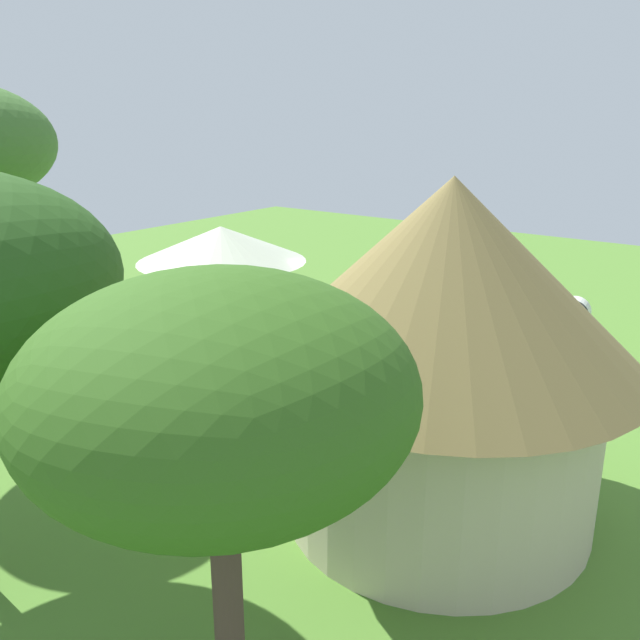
{
  "coord_description": "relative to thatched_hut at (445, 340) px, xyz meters",
  "views": [
    {
      "loc": [
        -7.46,
        11.92,
        5.42
      ],
      "look_at": [
        0.97,
        0.6,
        1.0
      ],
      "focal_mm": 38.09,
      "sensor_mm": 36.0,
      "label": 1
    }
  ],
  "objects": [
    {
      "name": "patio_chair_near_lawn",
      "position": [
        6.67,
        -1.44,
        -2.04
      ],
      "size": [
        0.47,
        0.46,
        0.9
      ],
      "rotation": [
        0.0,
        0.0,
        -3.23
      ],
      "color": "white",
      "rests_on": "ground_plane"
    },
    {
      "name": "acacia_tree_right_background",
      "position": [
        -0.34,
        4.41,
        0.87
      ],
      "size": [
        2.96,
        2.96,
        4.34
      ],
      "color": "#49352F",
      "rests_on": "ground_plane"
    },
    {
      "name": "guest_beside_umbrella",
      "position": [
        8.16,
        -3.25,
        -1.59
      ],
      "size": [
        0.58,
        0.23,
        1.62
      ],
      "rotation": [
        0.0,
        0.0,
        0.08
      ],
      "color": "#252422",
      "rests_on": "ground_plane"
    },
    {
      "name": "zebra_by_umbrella",
      "position": [
        3.23,
        -2.88,
        -1.63
      ],
      "size": [
        2.02,
        1.25,
        1.46
      ],
      "rotation": [
        0.0,
        0.0,
        1.11
      ],
      "color": "silver",
      "rests_on": "ground_plane"
    },
    {
      "name": "ground_plane",
      "position": [
        3.81,
        -4.31,
        -2.56
      ],
      "size": [
        36.0,
        36.0,
        0.0
      ],
      "primitive_type": "plane",
      "color": "#50802D"
    },
    {
      "name": "zebra_nearest_camera",
      "position": [
        4.38,
        -6.28,
        -1.61
      ],
      "size": [
        2.19,
        1.03,
        1.49
      ],
      "rotation": [
        0.0,
        0.0,
        1.85
      ],
      "color": "silver",
      "rests_on": "ground_plane"
    },
    {
      "name": "striped_lounge_chair",
      "position": [
        1.56,
        -4.15,
        -2.31
      ],
      "size": [
        0.86,
        0.97,
        0.61
      ],
      "rotation": [
        0.0,
        0.0,
        0.53
      ],
      "color": "#D2564B",
      "rests_on": "ground_plane"
    },
    {
      "name": "standing_watcher",
      "position": [
        2.59,
        -5.48,
        -1.54
      ],
      "size": [
        0.42,
        0.52,
        1.69
      ],
      "rotation": [
        0.0,
        0.0,
        -1.01
      ],
      "color": "black",
      "rests_on": "ground_plane"
    },
    {
      "name": "thatched_hut",
      "position": [
        0.0,
        0.0,
        0.0
      ],
      "size": [
        5.08,
        5.08,
        4.65
      ],
      "rotation": [
        0.0,
        0.0,
        6.22
      ],
      "color": "#C5B797",
      "rests_on": "ground_plane"
    },
    {
      "name": "patio_dining_table",
      "position": [
        6.57,
        -2.59,
        -1.91
      ],
      "size": [
        1.25,
        0.94,
        0.74
      ],
      "rotation": [
        0.0,
        0.0,
        0.01
      ],
      "color": "silver",
      "rests_on": "ground_plane"
    },
    {
      "name": "patio_chair_near_hut",
      "position": [
        5.43,
        -2.42,
        -2.04
      ],
      "size": [
        0.48,
        0.5,
        0.9
      ],
      "rotation": [
        0.0,
        0.0,
        -1.72
      ],
      "color": "white",
      "rests_on": "ground_plane"
    },
    {
      "name": "zebra_toward_hut",
      "position": [
        0.36,
        -6.75,
        -1.52
      ],
      "size": [
        0.89,
        2.2,
        1.58
      ],
      "rotation": [
        0.0,
        0.0,
        0.14
      ],
      "color": "silver",
      "rests_on": "ground_plane"
    },
    {
      "name": "patio_chair_west_end",
      "position": [
        7.72,
        -2.54,
        -2.04
      ],
      "size": [
        0.44,
        0.46,
        0.9
      ],
      "rotation": [
        0.0,
        0.0,
        -4.67
      ],
      "color": "silver",
      "rests_on": "ground_plane"
    },
    {
      "name": "shade_umbrella",
      "position": [
        6.57,
        -2.59,
        0.08
      ],
      "size": [
        3.62,
        3.62,
        3.02
      ],
      "color": "brown",
      "rests_on": "ground_plane"
    },
    {
      "name": "guest_behind_table",
      "position": [
        8.3,
        -1.74,
        -1.63
      ],
      "size": [
        0.55,
        0.26,
        1.55
      ],
      "rotation": [
        0.0,
        0.0,
        2.98
      ],
      "color": "black",
      "rests_on": "ground_plane"
    },
    {
      "name": "patio_chair_east_end",
      "position": [
        6.42,
        -3.73,
        -2.04
      ],
      "size": [
        0.49,
        0.47,
        0.9
      ],
      "rotation": [
        0.0,
        0.0,
        -0.13
      ],
      "color": "silver",
      "rests_on": "ground_plane"
    }
  ]
}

